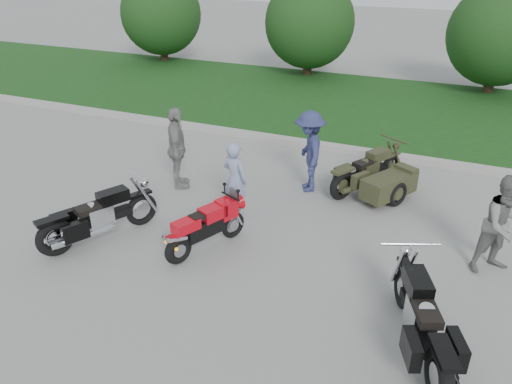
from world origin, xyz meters
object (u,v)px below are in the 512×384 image
at_px(cruiser_right, 423,324).
at_px(person_back, 177,149).
at_px(person_denim, 309,152).
at_px(person_stripe, 235,180).
at_px(sportbike_red, 205,226).
at_px(person_grey, 504,225).
at_px(cruiser_left, 95,219).
at_px(cruiser_sidecar, 379,180).

relative_size(cruiser_right, person_back, 1.26).
bearing_deg(person_denim, person_stripe, -55.64).
bearing_deg(person_stripe, sportbike_red, 109.57).
relative_size(person_grey, person_denim, 0.96).
bearing_deg(cruiser_left, cruiser_right, 21.58).
bearing_deg(cruiser_sidecar, sportbike_red, -96.64).
xyz_separation_m(cruiser_right, person_stripe, (-4.02, 2.54, 0.31)).
xyz_separation_m(cruiser_left, person_grey, (6.97, 1.97, 0.41)).
relative_size(cruiser_sidecar, person_grey, 1.21).
height_order(cruiser_left, person_denim, person_denim).
relative_size(cruiser_left, cruiser_right, 0.93).
height_order(sportbike_red, cruiser_left, cruiser_left).
relative_size(sportbike_red, person_denim, 0.92).
bearing_deg(person_grey, cruiser_sidecar, 103.40).
xyz_separation_m(cruiser_sidecar, person_back, (-4.35, -1.28, 0.53)).
distance_m(person_grey, person_back, 6.79).
xyz_separation_m(sportbike_red, person_grey, (4.92, 1.45, 0.38)).
relative_size(person_stripe, person_denim, 0.86).
xyz_separation_m(person_grey, person_denim, (-3.97, 1.73, 0.04)).
bearing_deg(person_stripe, person_grey, -162.97).
relative_size(sportbike_red, cruiser_right, 0.72).
xyz_separation_m(sportbike_red, person_stripe, (-0.07, 1.45, 0.30)).
height_order(cruiser_left, person_back, person_back).
height_order(person_grey, person_denim, person_denim).
distance_m(cruiser_right, cruiser_sidecar, 4.74).
bearing_deg(cruiser_right, person_denim, 103.02).
distance_m(cruiser_left, person_stripe, 2.82).
bearing_deg(cruiser_right, cruiser_sidecar, 85.69).
bearing_deg(person_grey, person_back, 136.78).
relative_size(person_grey, person_back, 0.94).
xyz_separation_m(cruiser_left, person_back, (0.21, 2.66, 0.47)).
relative_size(sportbike_red, person_stripe, 1.07).
height_order(cruiser_sidecar, person_denim, person_denim).
bearing_deg(person_stripe, cruiser_sidecar, -125.51).
bearing_deg(cruiser_right, cruiser_left, 152.43).
distance_m(person_denim, person_back, 2.98).
relative_size(cruiser_right, cruiser_sidecar, 1.11).
height_order(sportbike_red, person_denim, person_denim).
xyz_separation_m(cruiser_right, cruiser_sidecar, (-1.45, 4.52, -0.08)).
distance_m(person_stripe, person_denim, 2.01).
distance_m(person_grey, person_denim, 4.33).
xyz_separation_m(sportbike_red, person_back, (-1.84, 2.14, 0.44)).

